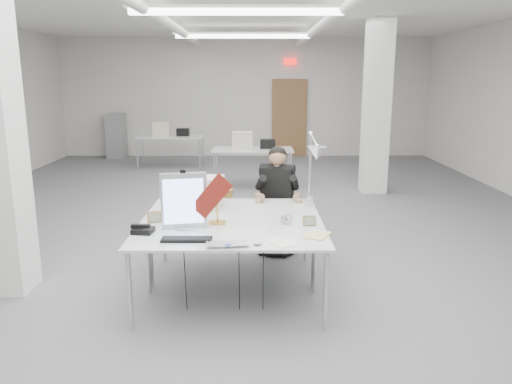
# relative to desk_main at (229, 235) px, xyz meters

# --- Properties ---
(room_shell) EXTENTS (10.04, 14.04, 3.24)m
(room_shell) POSITION_rel_desk_main_xyz_m (0.04, 2.63, 0.95)
(room_shell) COLOR #5A5A5D
(room_shell) RESTS_ON ground
(desk_main) EXTENTS (1.80, 0.90, 0.02)m
(desk_main) POSITION_rel_desk_main_xyz_m (0.00, 0.00, 0.00)
(desk_main) COLOR silver
(desk_main) RESTS_ON room_shell
(desk_second) EXTENTS (1.80, 0.90, 0.02)m
(desk_second) POSITION_rel_desk_main_xyz_m (0.00, 0.90, 0.00)
(desk_second) COLOR silver
(desk_second) RESTS_ON room_shell
(bg_desk_a) EXTENTS (1.60, 0.80, 0.02)m
(bg_desk_a) POSITION_rel_desk_main_xyz_m (0.20, 5.50, 0.00)
(bg_desk_a) COLOR silver
(bg_desk_a) RESTS_ON room_shell
(bg_desk_b) EXTENTS (1.60, 0.80, 0.02)m
(bg_desk_b) POSITION_rel_desk_main_xyz_m (-1.80, 7.70, 0.00)
(bg_desk_b) COLOR silver
(bg_desk_b) RESTS_ON room_shell
(filing_cabinet) EXTENTS (0.45, 0.55, 1.20)m
(filing_cabinet) POSITION_rel_desk_main_xyz_m (-3.50, 9.15, -0.14)
(filing_cabinet) COLOR gray
(filing_cabinet) RESTS_ON room_shell
(office_chair) EXTENTS (0.70, 0.70, 1.17)m
(office_chair) POSITION_rel_desk_main_xyz_m (0.51, 1.61, -0.16)
(office_chair) COLOR black
(office_chair) RESTS_ON room_shell
(seated_person) EXTENTS (0.69, 0.79, 1.01)m
(seated_person) POSITION_rel_desk_main_xyz_m (0.51, 1.56, 0.16)
(seated_person) COLOR black
(seated_person) RESTS_ON office_chair
(monitor) EXTENTS (0.43, 0.12, 0.53)m
(monitor) POSITION_rel_desk_main_xyz_m (-0.43, 0.18, 0.28)
(monitor) COLOR #BABABF
(monitor) RESTS_ON desk_main
(pennant) EXTENTS (0.41, 0.10, 0.44)m
(pennant) POSITION_rel_desk_main_xyz_m (-0.17, 0.14, 0.33)
(pennant) COLOR #65140D
(pennant) RESTS_ON monitor
(keyboard) EXTENTS (0.44, 0.15, 0.02)m
(keyboard) POSITION_rel_desk_main_xyz_m (-0.37, -0.19, 0.02)
(keyboard) COLOR black
(keyboard) RESTS_ON desk_main
(laptop) EXTENTS (0.39, 0.28, 0.03)m
(laptop) POSITION_rel_desk_main_xyz_m (0.01, -0.40, 0.03)
(laptop) COLOR silver
(laptop) RESTS_ON desk_main
(mouse) EXTENTS (0.09, 0.07, 0.03)m
(mouse) POSITION_rel_desk_main_xyz_m (0.25, -0.32, 0.03)
(mouse) COLOR #B6B5BA
(mouse) RESTS_ON desk_main
(bankers_lamp) EXTENTS (0.28, 0.14, 0.31)m
(bankers_lamp) POSITION_rel_desk_main_xyz_m (-0.13, 0.33, 0.17)
(bankers_lamp) COLOR gold
(bankers_lamp) RESTS_ON desk_main
(desk_phone) EXTENTS (0.20, 0.19, 0.05)m
(desk_phone) POSITION_rel_desk_main_xyz_m (-0.79, 0.03, 0.04)
(desk_phone) COLOR black
(desk_phone) RESTS_ON desk_main
(picture_frame_left) EXTENTS (0.15, 0.07, 0.11)m
(picture_frame_left) POSITION_rel_desk_main_xyz_m (-0.75, 0.37, 0.07)
(picture_frame_left) COLOR #B5804E
(picture_frame_left) RESTS_ON desk_main
(picture_frame_right) EXTENTS (0.13, 0.04, 0.10)m
(picture_frame_right) POSITION_rel_desk_main_xyz_m (0.76, 0.25, 0.06)
(picture_frame_right) COLOR olive
(picture_frame_right) RESTS_ON desk_main
(desk_clock) EXTENTS (0.11, 0.06, 0.11)m
(desk_clock) POSITION_rel_desk_main_xyz_m (0.54, 0.30, 0.06)
(desk_clock) COLOR #A3A2A6
(desk_clock) RESTS_ON desk_main
(paper_stack_a) EXTENTS (0.30, 0.33, 0.01)m
(paper_stack_a) POSITION_rel_desk_main_xyz_m (0.46, -0.25, 0.02)
(paper_stack_a) COLOR white
(paper_stack_a) RESTS_ON desk_main
(paper_stack_b) EXTENTS (0.29, 0.32, 0.01)m
(paper_stack_b) POSITION_rel_desk_main_xyz_m (0.79, -0.06, 0.02)
(paper_stack_b) COLOR #D3CC7E
(paper_stack_b) RESTS_ON desk_main
(paper_stack_c) EXTENTS (0.21, 0.18, 0.01)m
(paper_stack_c) POSITION_rel_desk_main_xyz_m (0.82, 0.03, 0.02)
(paper_stack_c) COLOR silver
(paper_stack_c) RESTS_ON desk_main
(beige_monitor) EXTENTS (0.40, 0.39, 0.34)m
(beige_monitor) POSITION_rel_desk_main_xyz_m (-0.30, 0.94, 0.18)
(beige_monitor) COLOR beige
(beige_monitor) RESTS_ON desk_second
(architect_lamp) EXTENTS (0.55, 0.80, 0.98)m
(architect_lamp) POSITION_rel_desk_main_xyz_m (0.84, 0.77, 0.50)
(architect_lamp) COLOR #BDBCC1
(architect_lamp) RESTS_ON desk_second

